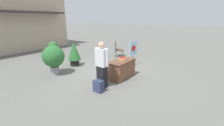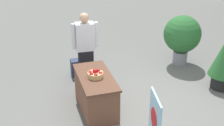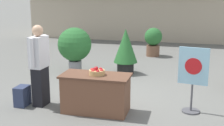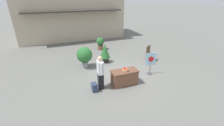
# 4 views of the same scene
# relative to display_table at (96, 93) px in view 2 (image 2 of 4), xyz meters

# --- Properties ---
(ground_plane) EXTENTS (120.00, 120.00, 0.00)m
(ground_plane) POSITION_rel_display_table_xyz_m (0.24, 0.93, -0.39)
(ground_plane) COLOR slate
(display_table) EXTENTS (1.37, 0.66, 0.77)m
(display_table) POSITION_rel_display_table_xyz_m (0.00, 0.00, 0.00)
(display_table) COLOR brown
(display_table) RESTS_ON ground_plane
(apple_basket) EXTENTS (0.31, 0.31, 0.16)m
(apple_basket) POSITION_rel_display_table_xyz_m (0.03, -0.01, 0.45)
(apple_basket) COLOR tan
(apple_basket) RESTS_ON display_table
(person_visitor) EXTENTS (0.29, 0.61, 1.71)m
(person_visitor) POSITION_rel_display_table_xyz_m (-1.24, 0.08, 0.49)
(person_visitor) COLOR black
(person_visitor) RESTS_ON ground_plane
(backpack) EXTENTS (0.24, 0.34, 0.42)m
(backpack) POSITION_rel_display_table_xyz_m (-1.61, -0.06, -0.18)
(backpack) COLOR #2D3856
(backpack) RESTS_ON ground_plane
(potted_plant_near_left) EXTENTS (0.98, 0.98, 1.34)m
(potted_plant_near_left) POSITION_rel_display_table_xyz_m (-1.46, 2.70, 0.43)
(potted_plant_near_left) COLOR gray
(potted_plant_near_left) RESTS_ON ground_plane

